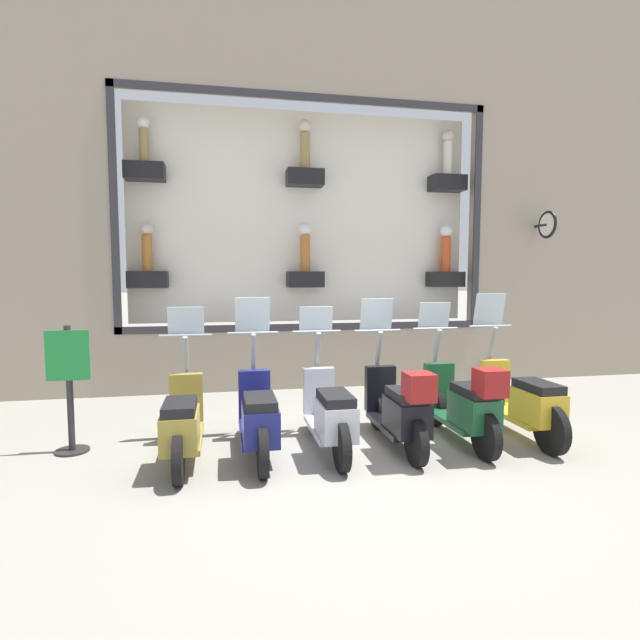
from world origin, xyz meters
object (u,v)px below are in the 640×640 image
Objects in this scene: shop_sign_post at (69,386)px; scooter_black_2 at (400,408)px; scooter_navy_4 at (258,418)px; scooter_olive_5 at (182,423)px; scooter_silver_3 at (330,414)px; scooter_green_1 at (464,404)px; scooter_yellow_0 at (523,402)px.

scooter_black_2 is at bearing -99.89° from shop_sign_post.
scooter_black_2 is 1.57m from scooter_navy_4.
scooter_olive_5 is (-0.01, 0.78, -0.01)m from scooter_navy_4.
scooter_silver_3 is at bearing 85.62° from scooter_black_2.
scooter_silver_3 is at bearing -101.40° from shop_sign_post.
shop_sign_post is (0.62, 3.58, 0.27)m from scooter_black_2.
scooter_black_2 is at bearing 90.13° from scooter_green_1.
scooter_yellow_0 reaches higher than scooter_green_1.
scooter_navy_4 is (0.06, 1.57, -0.04)m from scooter_black_2.
scooter_black_2 reaches higher than scooter_green_1.
scooter_black_2 reaches higher than scooter_olive_5.
scooter_yellow_0 reaches higher than scooter_olive_5.
scooter_olive_5 is at bearing 90.14° from scooter_yellow_0.
scooter_navy_4 is 1.28× the size of shop_sign_post.
scooter_navy_4 reaches higher than scooter_olive_5.
scooter_yellow_0 is 5.19m from shop_sign_post.
scooter_black_2 is 1.28× the size of shop_sign_post.
scooter_silver_3 is 0.78m from scooter_navy_4.
scooter_black_2 is (-0.07, 1.57, 0.02)m from scooter_yellow_0.
scooter_silver_3 is (0.06, 1.57, -0.05)m from scooter_green_1.
scooter_yellow_0 is at bearing -89.86° from scooter_olive_5.
scooter_green_1 is at bearing -91.50° from scooter_navy_4.
scooter_yellow_0 reaches higher than scooter_black_2.
scooter_yellow_0 is 0.79m from scooter_green_1.
scooter_black_2 is 1.00× the size of scooter_navy_4.
scooter_silver_3 is 1.28× the size of shop_sign_post.
scooter_black_2 is at bearing -94.38° from scooter_silver_3.
scooter_navy_4 is at bearing 88.50° from scooter_green_1.
scooter_yellow_0 is 1.01× the size of scooter_olive_5.
scooter_navy_4 is 1.00× the size of scooter_olive_5.
scooter_black_2 is 3.65m from shop_sign_post.
scooter_green_1 is 1.00× the size of scooter_black_2.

